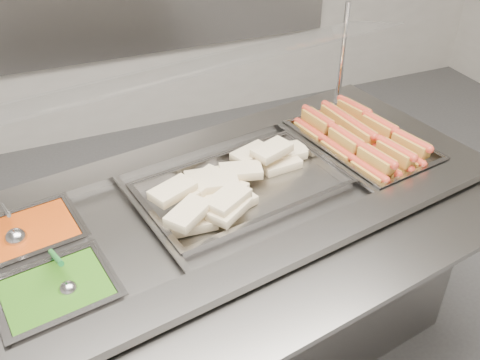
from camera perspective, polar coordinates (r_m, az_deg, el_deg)
name	(u,v)px	position (r m, az deg, el deg)	size (l,w,h in m)	color
steam_counter	(229,281)	(2.20, -1.14, -10.77)	(2.03, 1.15, 0.92)	gray
tray_rail	(321,292)	(1.61, 8.61, -11.73)	(1.85, 0.67, 0.05)	gray
sneeze_guard	(193,70)	(1.88, -5.07, 11.60)	(1.71, 0.57, 0.45)	silver
pan_hotdogs	(360,149)	(2.25, 12.70, 3.23)	(0.43, 0.61, 0.10)	gray
pan_wraps	(242,190)	(1.93, 0.25, -1.12)	(0.75, 0.52, 0.07)	gray
pan_beans	(31,241)	(1.87, -21.40, -6.10)	(0.34, 0.29, 0.10)	gray
pan_peas	(58,300)	(1.65, -18.80, -11.98)	(0.34, 0.29, 0.10)	gray
hotdogs_in_buns	(359,139)	(2.22, 12.55, 4.27)	(0.36, 0.55, 0.12)	#9B6520
tortilla_wraps	(231,183)	(1.90, -0.98, -0.28)	(0.68, 0.44, 0.10)	beige
ladle	(16,237)	(1.82, -22.82, -5.62)	(0.07, 0.20, 0.14)	#B9B9BE
serving_spoon	(66,284)	(1.61, -18.04, -10.50)	(0.06, 0.19, 0.13)	#B9B9BE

